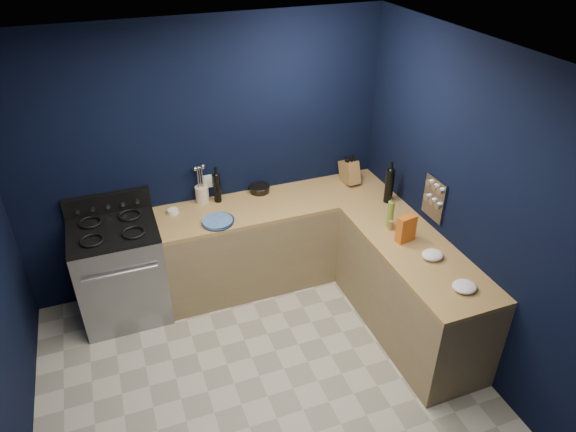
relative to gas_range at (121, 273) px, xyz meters
name	(u,v)px	position (x,y,z in m)	size (l,w,h in m)	color
floor	(268,397)	(0.93, -1.42, -0.47)	(3.50, 3.50, 0.02)	#B6B29F
ceiling	(258,72)	(0.93, -1.42, 2.15)	(3.50, 3.50, 0.02)	silver
wall_back	(205,160)	(0.93, 0.34, 0.84)	(3.50, 0.02, 2.60)	black
wall_right	(481,218)	(2.69, -1.42, 0.84)	(0.02, 3.50, 2.60)	black
cab_back	(278,241)	(1.53, 0.02, -0.03)	(2.30, 0.63, 0.86)	olive
top_back	(277,203)	(1.53, 0.02, 0.42)	(2.30, 0.63, 0.04)	brown
cab_right	(410,292)	(2.37, -1.13, -0.03)	(0.63, 1.67, 0.86)	olive
top_right	(417,251)	(2.37, -1.13, 0.42)	(0.63, 1.67, 0.04)	brown
gas_range	(121,273)	(0.00, 0.00, 0.00)	(0.76, 0.66, 0.92)	gray
oven_door	(125,295)	(0.00, -0.32, -0.01)	(0.59, 0.02, 0.42)	black
cooktop	(112,230)	(0.00, 0.00, 0.48)	(0.76, 0.66, 0.03)	black
backguard	(107,203)	(0.00, 0.30, 0.58)	(0.76, 0.06, 0.20)	black
spice_panel	(434,199)	(2.67, -0.87, 0.72)	(0.02, 0.28, 0.38)	gray
wall_outlet	(207,181)	(0.93, 0.32, 0.62)	(0.09, 0.02, 0.13)	white
plate_stack	(218,222)	(0.90, -0.16, 0.46)	(0.28, 0.28, 0.03)	#3A518F
ramekin	(173,211)	(0.56, 0.15, 0.46)	(0.10, 0.10, 0.04)	white
utensil_crock	(202,194)	(0.86, 0.27, 0.52)	(0.13, 0.13, 0.16)	#F1E7C1
wine_bottle_back	(217,188)	(1.00, 0.22, 0.58)	(0.07, 0.07, 0.28)	black
lemon_basket	(260,189)	(1.43, 0.25, 0.48)	(0.19, 0.19, 0.07)	black
knife_block	(349,172)	(2.35, 0.12, 0.56)	(0.13, 0.21, 0.23)	brown
wine_bottle_right	(389,186)	(2.53, -0.36, 0.61)	(0.08, 0.08, 0.34)	black
oil_bottle	(390,214)	(2.32, -0.75, 0.57)	(0.06, 0.06, 0.25)	olive
spice_jar_near	(407,227)	(2.41, -0.88, 0.49)	(0.05, 0.05, 0.11)	olive
spice_jar_far	(391,225)	(2.30, -0.80, 0.48)	(0.04, 0.04, 0.09)	olive
crouton_bag	(406,229)	(2.33, -0.99, 0.56)	(0.16, 0.08, 0.24)	#B52617
towel_front	(433,255)	(2.41, -1.29, 0.47)	(0.18, 0.16, 0.06)	white
towel_end	(465,287)	(2.41, -1.71, 0.47)	(0.19, 0.17, 0.06)	white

